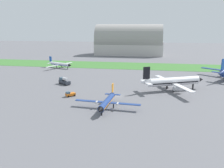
# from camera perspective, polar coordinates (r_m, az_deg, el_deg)

# --- Properties ---
(ground_plane) EXTENTS (600.00, 600.00, 0.00)m
(ground_plane) POSITION_cam_1_polar(r_m,az_deg,el_deg) (88.97, 1.23, -3.00)
(ground_plane) COLOR slate
(grass_taxiway_strip) EXTENTS (360.00, 28.00, 0.08)m
(grass_taxiway_strip) POSITION_cam_1_polar(r_m,az_deg,el_deg) (156.91, 5.00, 4.49)
(grass_taxiway_strip) COLOR #3D7533
(grass_taxiway_strip) RESTS_ON ground_plane
(airplane_midfield_jet) EXTENTS (27.75, 27.89, 10.50)m
(airplane_midfield_jet) POSITION_cam_1_polar(r_m,az_deg,el_deg) (99.05, 14.69, 0.58)
(airplane_midfield_jet) COLOR white
(airplane_midfield_jet) RESTS_ON ground_plane
(airplane_taxiing_turboprop) EXTENTS (18.85, 21.75, 6.86)m
(airplane_taxiing_turboprop) POSITION_cam_1_polar(r_m,az_deg,el_deg) (151.58, -12.76, 4.80)
(airplane_taxiing_turboprop) COLOR white
(airplane_taxiing_turboprop) RESTS_ON ground_plane
(airplane_foreground_turboprop) EXTENTS (21.90, 18.77, 6.56)m
(airplane_foreground_turboprop) POSITION_cam_1_polar(r_m,az_deg,el_deg) (75.32, -1.20, -4.30)
(airplane_foreground_turboprop) COLOR navy
(airplane_foreground_turboprop) RESTS_ON ground_plane
(pushback_tug_near_gate) EXTENTS (3.83, 3.81, 1.95)m
(pushback_tug_near_gate) POSITION_cam_1_polar(r_m,az_deg,el_deg) (89.83, -10.30, -2.45)
(pushback_tug_near_gate) COLOR orange
(pushback_tug_near_gate) RESTS_ON ground_plane
(fuel_truck_midfield) EXTENTS (6.64, 5.82, 3.29)m
(fuel_truck_midfield) POSITION_cam_1_polar(r_m,az_deg,el_deg) (108.82, -11.64, 0.76)
(fuel_truck_midfield) COLOR #2D333D
(fuel_truck_midfield) RESTS_ON ground_plane
(hangar_distant) EXTENTS (60.98, 25.16, 27.57)m
(hangar_distant) POSITION_cam_1_polar(r_m,az_deg,el_deg) (216.21, 4.20, 10.41)
(hangar_distant) COLOR #BCB7B2
(hangar_distant) RESTS_ON ground_plane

